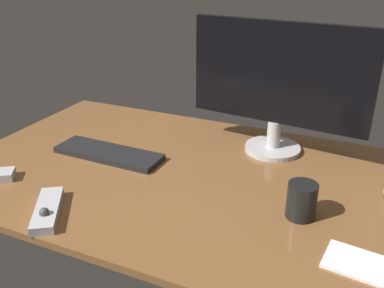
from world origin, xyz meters
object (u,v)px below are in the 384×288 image
object	(u,v)px
media_remote	(47,210)
coffee_mug	(302,200)
monitor	(278,84)
notepad	(366,266)
keyboard	(108,153)

from	to	relation	value
media_remote	coffee_mug	distance (cm)	62.14
monitor	coffee_mug	world-z (taller)	monitor
monitor	notepad	size ratio (longest dim) A/B	3.42
monitor	media_remote	xyz separation A→B (cm)	(-41.68, -58.73, -21.39)
monitor	coffee_mug	bearing A→B (deg)	-59.88
coffee_mug	notepad	world-z (taller)	coffee_mug
media_remote	coffee_mug	bearing A→B (deg)	80.63
keyboard	coffee_mug	bearing A→B (deg)	-7.00
notepad	media_remote	bearing A→B (deg)	-170.90
media_remote	notepad	xyz separation A→B (cm)	(72.86, 11.68, -0.94)
keyboard	media_remote	xyz separation A→B (cm)	(5.00, -33.44, 0.33)
keyboard	notepad	size ratio (longest dim) A/B	2.14
coffee_mug	monitor	bearing A→B (deg)	114.13
notepad	coffee_mug	bearing A→B (deg)	140.92
monitor	coffee_mug	xyz separation A→B (cm)	(15.31, -34.16, -18.13)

